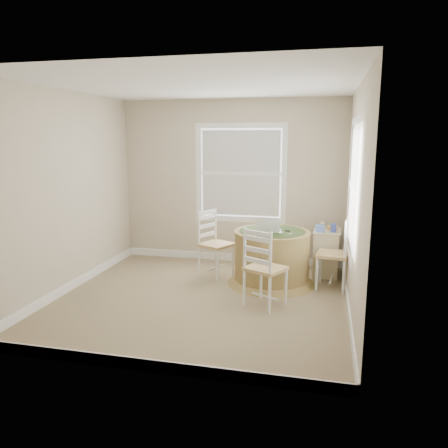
% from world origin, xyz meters
% --- Properties ---
extents(room, '(3.64, 3.64, 2.64)m').
position_xyz_m(room, '(0.17, 0.16, 1.30)').
color(room, '#8B7D58').
rests_on(room, ground).
extents(round_table, '(1.23, 1.23, 0.75)m').
position_xyz_m(round_table, '(0.78, 0.82, 0.41)').
color(round_table, olive).
rests_on(round_table, ground).
extents(chair_left, '(0.54, 0.55, 0.95)m').
position_xyz_m(chair_left, '(-0.05, 0.97, 0.47)').
color(chair_left, white).
rests_on(chair_left, ground).
extents(chair_near, '(0.56, 0.55, 0.95)m').
position_xyz_m(chair_near, '(0.81, -0.04, 0.47)').
color(chair_near, white).
rests_on(chair_near, ground).
extents(chair_right, '(0.45, 0.46, 0.95)m').
position_xyz_m(chair_right, '(1.60, 0.81, 0.47)').
color(chair_right, white).
rests_on(chair_right, ground).
extents(laptop, '(0.33, 0.29, 0.23)m').
position_xyz_m(laptop, '(0.74, 0.77, 0.78)').
color(laptop, white).
rests_on(laptop, round_table).
extents(mouse, '(0.07, 0.10, 0.03)m').
position_xyz_m(mouse, '(0.91, 0.71, 0.76)').
color(mouse, white).
rests_on(mouse, round_table).
extents(phone, '(0.06, 0.10, 0.02)m').
position_xyz_m(phone, '(1.05, 0.67, 0.75)').
color(phone, '#B7BABF').
rests_on(phone, round_table).
extents(keys, '(0.07, 0.06, 0.02)m').
position_xyz_m(keys, '(0.99, 0.83, 0.75)').
color(keys, black).
rests_on(keys, round_table).
extents(corner_chest, '(0.40, 0.53, 0.68)m').
position_xyz_m(corner_chest, '(1.52, 1.38, 0.34)').
color(corner_chest, beige).
rests_on(corner_chest, ground).
extents(tissue_box, '(0.12, 0.12, 0.10)m').
position_xyz_m(tissue_box, '(1.43, 1.26, 0.73)').
color(tissue_box, '#5A7ECE').
rests_on(tissue_box, corner_chest).
extents(box_yellow, '(0.15, 0.11, 0.06)m').
position_xyz_m(box_yellow, '(1.59, 1.40, 0.71)').
color(box_yellow, '#F2B755').
rests_on(box_yellow, corner_chest).
extents(box_blue, '(0.08, 0.08, 0.12)m').
position_xyz_m(box_blue, '(1.60, 1.29, 0.74)').
color(box_blue, '#3543A1').
rests_on(box_blue, corner_chest).
extents(cup_cream, '(0.07, 0.07, 0.09)m').
position_xyz_m(cup_cream, '(1.46, 1.53, 0.72)').
color(cup_cream, beige).
rests_on(cup_cream, corner_chest).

